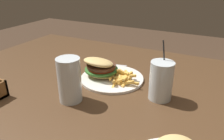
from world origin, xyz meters
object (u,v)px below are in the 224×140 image
(beer_glass, at_px, (70,82))
(spoon, at_px, (101,63))
(meal_plate_near, at_px, (106,71))
(juice_glass, at_px, (161,82))

(beer_glass, distance_m, spoon, 0.35)
(meal_plate_near, bearing_deg, juice_glass, 168.39)
(meal_plate_near, distance_m, spoon, 0.16)
(beer_glass, bearing_deg, meal_plate_near, -97.27)
(meal_plate_near, relative_size, juice_glass, 1.29)
(spoon, bearing_deg, meal_plate_near, 113.98)
(meal_plate_near, bearing_deg, beer_glass, 82.73)
(juice_glass, height_order, spoon, juice_glass)
(meal_plate_near, xyz_separation_m, juice_glass, (-0.25, 0.05, 0.03))
(beer_glass, bearing_deg, spoon, -77.60)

